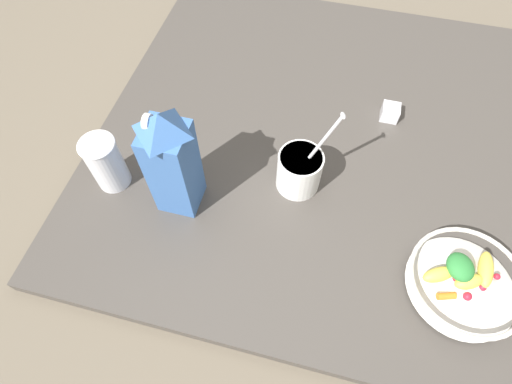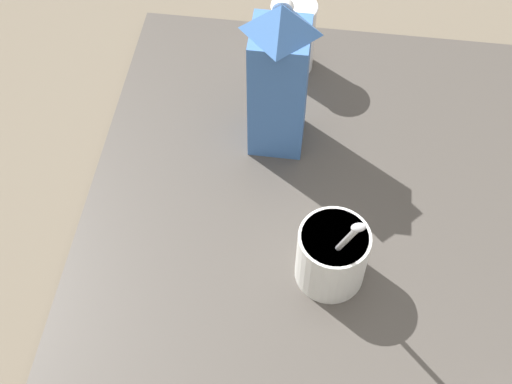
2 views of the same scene
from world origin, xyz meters
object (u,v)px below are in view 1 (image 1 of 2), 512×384
Objects in this scene: milk_carton at (172,162)px; yogurt_tub at (299,169)px; spice_jar at (390,113)px; drinking_cup at (105,162)px; fruit_bowl at (464,282)px.

milk_carton reaches higher than yogurt_tub.
milk_carton reaches higher than spice_jar.
milk_carton is at bearing 87.62° from drinking_cup.
fruit_bowl is 0.49m from spice_jar.
milk_carton is 0.30m from yogurt_tub.
drinking_cup is (-0.01, -0.18, -0.07)m from milk_carton.
spice_jar is (-0.39, 0.46, -0.13)m from milk_carton.
spice_jar is at bearing 143.94° from yogurt_tub.
fruit_bowl is at bearing 65.47° from yogurt_tub.
drinking_cup is at bearing -92.38° from milk_carton.
drinking_cup is at bearing -76.87° from yogurt_tub.
yogurt_tub is 0.45m from drinking_cup.
fruit_bowl is at bearing 22.01° from spice_jar.
milk_carton is 6.33× the size of spice_jar.
yogurt_tub is 1.70× the size of drinking_cup.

